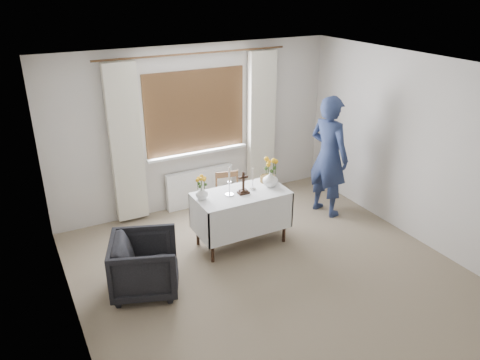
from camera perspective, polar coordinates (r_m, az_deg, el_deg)
name	(u,v)px	position (r m, az deg, el deg)	size (l,w,h in m)	color
ground	(281,284)	(5.74, 4.97, -12.56)	(5.00, 5.00, 0.00)	#85795C
altar_table	(241,218)	(6.32, 0.14, -4.71)	(1.24, 0.64, 0.76)	white
wooden_chair	(230,201)	(6.77, -1.24, -2.53)	(0.37, 0.37, 0.80)	brown
armchair	(145,265)	(5.56, -11.51, -10.07)	(0.73, 0.75, 0.69)	black
person	(329,156)	(7.08, 10.76, 2.85)	(0.67, 0.44, 1.84)	navy
radiator	(200,187)	(7.45, -4.92, -0.88)	(1.10, 0.10, 0.60)	white
wooden_cross	(243,183)	(6.07, 0.41, -0.33)	(0.14, 0.10, 0.31)	black
candlestick_left	(229,181)	(6.02, -1.31, -0.15)	(0.11, 0.11, 0.39)	white
candlestick_right	(253,179)	(6.19, 1.56, 0.12)	(0.09, 0.09, 0.30)	white
flower_vase_left	(202,193)	(5.97, -4.68, -1.57)	(0.16, 0.16, 0.17)	white
flower_vase_right	(270,179)	(6.32, 3.72, 0.14)	(0.21, 0.21, 0.22)	white
wicker_basket	(268,179)	(6.48, 3.40, 0.14)	(0.21, 0.21, 0.08)	brown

